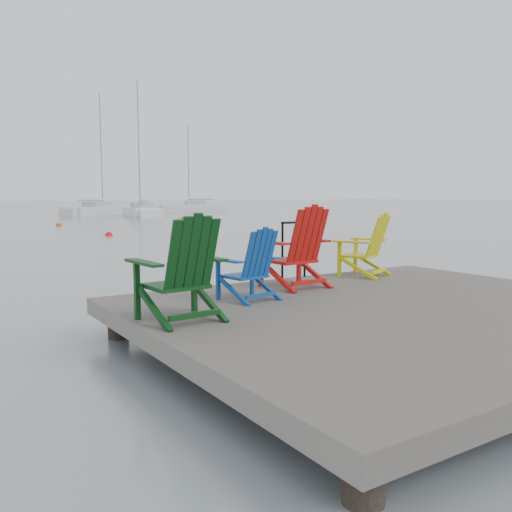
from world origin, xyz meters
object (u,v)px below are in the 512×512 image
buoy_c (183,219)px  buoy_d (178,220)px  chair_red (297,247)px  chair_green (182,269)px  buoy_a (109,236)px  chair_blue (250,264)px  handrail (294,244)px  chair_yellow (367,245)px  sailboat_mid (100,211)px  buoy_b (59,226)px  sailboat_near (141,213)px  sailboat_far (192,209)px

buoy_c → buoy_d: bearing=-123.6°
chair_red → buoy_d: 32.37m
chair_green → buoy_c: (15.51, 33.06, -1.05)m
chair_red → buoy_a: bearing=76.9°
chair_blue → handrail: bearing=28.6°
chair_green → chair_yellow: (3.86, 1.29, -0.05)m
chair_green → chair_red: chair_red is taller
handrail → buoy_a: size_ratio=2.63×
sailboat_mid → buoy_b: 18.40m
handrail → buoy_c: 33.79m
chair_green → chair_blue: (1.20, 0.59, -0.10)m
sailboat_mid → buoy_d: 14.18m
chair_red → buoy_b: 27.56m
buoy_b → handrail: bearing=-95.2°
chair_green → buoy_a: (5.28, 19.12, -1.05)m
handrail → buoy_a: (2.52, 17.33, -1.04)m
chair_yellow → buoy_b: bearing=64.4°
chair_yellow → sailboat_near: size_ratio=0.09×
sailboat_far → buoy_c: size_ratio=24.05×
chair_green → sailboat_near: (14.35, 38.93, -0.70)m
chair_blue → chair_yellow: chair_yellow is taller
chair_blue → buoy_a: bearing=68.8°
sailboat_far → buoy_b: sailboat_far is taller
chair_red → sailboat_far: sailboat_far is taller
chair_green → buoy_d: chair_green is taller
handrail → sailboat_near: (11.59, 37.15, -0.69)m
sailboat_near → sailboat_mid: 6.46m
buoy_a → sailboat_mid: bearing=74.1°
buoy_d → sailboat_near: bearing=88.8°
buoy_b → buoy_c: buoy_c is taller
chair_green → buoy_d: (14.19, 31.08, -1.05)m
handrail → buoy_a: 17.55m
sailboat_mid → sailboat_far: size_ratio=1.20×
buoy_c → buoy_d: buoy_c is taller
chair_yellow → buoy_d: size_ratio=3.09×
buoy_b → sailboat_near: bearing=49.0°
handrail → sailboat_mid: size_ratio=0.08×
chair_yellow → sailboat_far: bearing=44.3°
sailboat_near → sailboat_far: size_ratio=1.21×
sailboat_near → buoy_d: 7.86m
chair_green → buoy_a: 19.86m
handrail → chair_green: 3.29m
handrail → chair_yellow: bearing=-24.0°
handrail → sailboat_far: sailboat_far is taller
chair_green → chair_red: (2.25, 1.01, 0.02)m
sailboat_far → chair_blue: bearing=167.1°
handrail → buoy_d: handrail is taller
chair_red → buoy_c: bearing=63.9°
chair_blue → buoy_a: (4.08, 18.53, -0.95)m
sailboat_far → buoy_a: 34.91m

